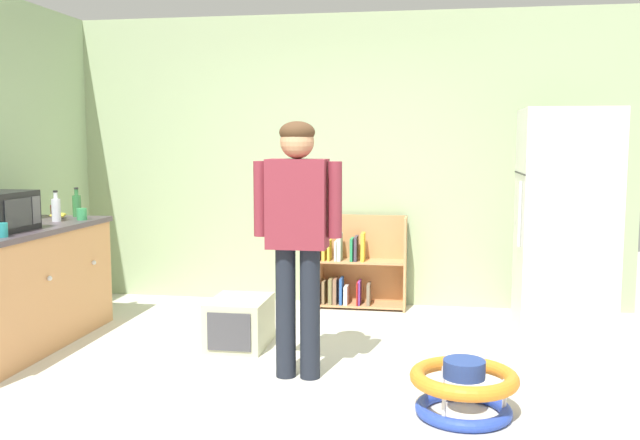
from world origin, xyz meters
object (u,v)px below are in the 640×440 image
object	(u,v)px
baby_walker	(464,388)
clear_bottle	(56,209)
green_glass_bottle	(77,205)
standing_person	(297,224)
teal_cup	(1,230)
refrigerator	(565,224)
green_cup	(82,214)
red_cup	(56,211)
banana_bunch	(60,215)
kitchen_counter	(10,292)
pet_carrier	(240,322)
blue_cup	(29,216)
bookshelf	(357,268)

from	to	relation	value
baby_walker	clear_bottle	bearing A→B (deg)	158.93
green_glass_bottle	clear_bottle	size ratio (longest dim) A/B	1.00
standing_person	clear_bottle	size ratio (longest dim) A/B	6.72
standing_person	teal_cup	xyz separation A→B (m)	(-1.95, -0.18, -0.06)
refrigerator	teal_cup	distance (m)	4.09
standing_person	teal_cup	world-z (taller)	standing_person
green_cup	teal_cup	distance (m)	1.03
refrigerator	baby_walker	bearing A→B (deg)	-115.05
red_cup	green_cup	world-z (taller)	same
standing_person	refrigerator	bearing A→B (deg)	34.79
clear_bottle	green_glass_bottle	bearing A→B (deg)	93.12
standing_person	green_cup	world-z (taller)	standing_person
banana_bunch	teal_cup	xyz separation A→B (m)	(0.21, -1.10, 0.02)
kitchen_counter	clear_bottle	xyz separation A→B (m)	(0.07, 0.54, 0.55)
banana_bunch	green_glass_bottle	distance (m)	0.18
pet_carrier	clear_bottle	size ratio (longest dim) A/B	2.24
refrigerator	standing_person	bearing A→B (deg)	-145.21
clear_bottle	red_cup	size ratio (longest dim) A/B	2.59
red_cup	blue_cup	bearing A→B (deg)	-86.83
red_cup	refrigerator	bearing A→B (deg)	2.88
banana_bunch	green_cup	xyz separation A→B (m)	(0.23, -0.08, 0.02)
kitchen_counter	refrigerator	bearing A→B (deg)	15.54
refrigerator	standing_person	xyz separation A→B (m)	(-1.87, -1.30, 0.12)
red_cup	bookshelf	bearing A→B (deg)	19.89
bookshelf	refrigerator	bearing A→B (deg)	-21.88
green_glass_bottle	clear_bottle	world-z (taller)	same
bookshelf	clear_bottle	world-z (taller)	clear_bottle
pet_carrier	blue_cup	distance (m)	1.88
kitchen_counter	blue_cup	xyz separation A→B (m)	(-0.13, 0.48, 0.50)
standing_person	banana_bunch	size ratio (longest dim) A/B	10.45
bookshelf	baby_walker	size ratio (longest dim) A/B	1.41
bookshelf	green_glass_bottle	bearing A→B (deg)	-158.35
blue_cup	kitchen_counter	bearing A→B (deg)	-75.31
standing_person	banana_bunch	xyz separation A→B (m)	(-2.16, 0.93, -0.08)
red_cup	pet_carrier	bearing A→B (deg)	-15.34
refrigerator	clear_bottle	size ratio (longest dim) A/B	7.24
green_glass_bottle	blue_cup	xyz separation A→B (m)	(-0.18, -0.42, -0.05)
green_glass_bottle	clear_bottle	distance (m)	0.36
pet_carrier	blue_cup	size ratio (longest dim) A/B	5.81
refrigerator	bookshelf	distance (m)	1.91
banana_bunch	green_glass_bottle	xyz separation A→B (m)	(0.06, 0.15, 0.07)
bookshelf	red_cup	xyz separation A→B (m)	(-2.47, -0.89, 0.58)
bookshelf	blue_cup	world-z (taller)	blue_cup
green_cup	pet_carrier	bearing A→B (deg)	-9.82
green_glass_bottle	green_cup	distance (m)	0.29
pet_carrier	blue_cup	xyz separation A→B (m)	(-1.71, 0.05, 0.77)
standing_person	red_cup	distance (m)	2.55
kitchen_counter	banana_bunch	bearing A→B (deg)	91.01
green_glass_bottle	green_cup	bearing A→B (deg)	-54.03
standing_person	pet_carrier	xyz separation A→B (m)	(-0.57, 0.61, -0.83)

